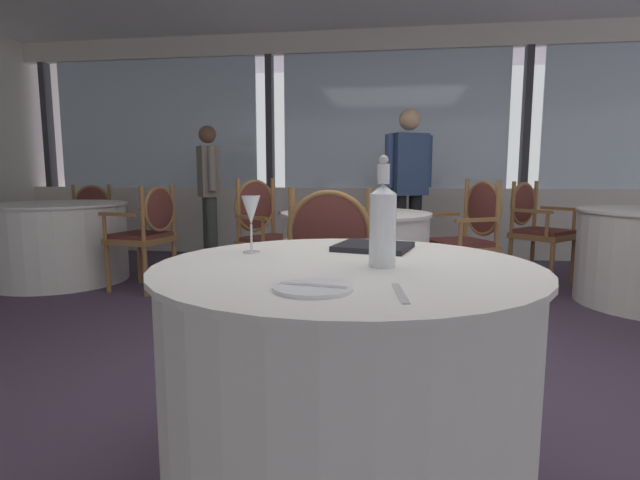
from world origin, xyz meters
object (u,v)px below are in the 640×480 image
object	(u,v)px
wine_glass	(251,212)
dining_chair_2_1	(469,231)
dining_chair_1_0	(90,216)
dining_chair_0_0	(535,223)
menu_book	(374,247)
dining_chair_2_2	(265,227)
side_plate	(314,288)
diner_person_1	(408,182)
water_bottle	(383,222)
dining_chair_1_2	(148,228)
dining_chair_2_0	(333,263)
diner_person_0	(209,186)

from	to	relation	value
wine_glass	dining_chair_2_1	bearing A→B (deg)	64.40
dining_chair_1_0	dining_chair_0_0	bearing A→B (deg)	67.36
wine_glass	dining_chair_0_0	bearing A→B (deg)	59.78
menu_book	dining_chair_2_1	distance (m)	2.29
dining_chair_0_0	dining_chair_2_2	distance (m)	2.54
wine_glass	side_plate	bearing A→B (deg)	-59.66
diner_person_1	water_bottle	bearing A→B (deg)	147.82
dining_chair_1_0	diner_person_1	size ratio (longest dim) A/B	0.54
water_bottle	dining_chair_1_2	bearing A→B (deg)	129.70
dining_chair_1_0	dining_chair_2_1	world-z (taller)	dining_chair_2_1
side_plate	diner_person_1	size ratio (longest dim) A/B	0.12
dining_chair_0_0	dining_chair_2_1	xyz separation A→B (m)	(-0.73, -0.84, 0.01)
menu_book	dining_chair_2_1	world-z (taller)	dining_chair_2_1
wine_glass	dining_chair_2_0	size ratio (longest dim) A/B	0.21
dining_chair_2_0	diner_person_1	world-z (taller)	diner_person_1
dining_chair_0_0	dining_chair_2_1	distance (m)	1.11
dining_chair_1_0	dining_chair_2_0	distance (m)	4.14
menu_book	diner_person_1	size ratio (longest dim) A/B	0.16
wine_glass	diner_person_1	distance (m)	3.41
dining_chair_2_2	diner_person_1	distance (m)	1.60
water_bottle	diner_person_0	bearing A→B (deg)	117.71
water_bottle	dining_chair_2_2	bearing A→B (deg)	112.12
dining_chair_1_2	dining_chair_2_0	size ratio (longest dim) A/B	0.97
water_bottle	dining_chair_2_1	xyz separation A→B (m)	(0.64, 2.51, -0.31)
water_bottle	dining_chair_2_1	size ratio (longest dim) A/B	0.34
dining_chair_2_1	dining_chair_2_2	bearing A→B (deg)	-30.04
side_plate	diner_person_1	bearing A→B (deg)	84.85
water_bottle	dining_chair_2_2	xyz separation A→B (m)	(-1.06, 2.60, -0.32)
menu_book	dining_chair_1_0	distance (m)	4.83
menu_book	wine_glass	bearing A→B (deg)	-148.80
diner_person_0	wine_glass	bearing A→B (deg)	-98.81
water_bottle	dining_chair_1_2	xyz separation A→B (m)	(-2.09, 2.52, -0.33)
dining_chair_1_2	diner_person_0	distance (m)	1.44
dining_chair_2_0	diner_person_1	distance (m)	2.52
water_bottle	dining_chair_0_0	bearing A→B (deg)	67.80
dining_chair_1_0	dining_chair_2_2	world-z (taller)	dining_chair_2_2
side_plate	wine_glass	size ratio (longest dim) A/B	0.98
dining_chair_2_2	diner_person_1	size ratio (longest dim) A/B	0.60
wine_glass	dining_chair_1_0	size ratio (longest dim) A/B	0.23
diner_person_0	diner_person_1	size ratio (longest dim) A/B	0.94
wine_glass	dining_chair_2_2	size ratio (longest dim) A/B	0.21
dining_chair_1_0	side_plate	bearing A→B (deg)	20.92
dining_chair_2_1	water_bottle	bearing A→B (deg)	48.61
dining_chair_1_2	dining_chair_2_1	size ratio (longest dim) A/B	0.95
dining_chair_2_2	side_plate	bearing A→B (deg)	-40.17
side_plate	water_bottle	world-z (taller)	water_bottle
dining_chair_2_2	wine_glass	bearing A→B (deg)	-43.45
wine_glass	dining_chair_0_0	distance (m)	3.67
water_bottle	diner_person_1	xyz separation A→B (m)	(0.19, 3.53, 0.06)
side_plate	diner_person_0	distance (m)	4.66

